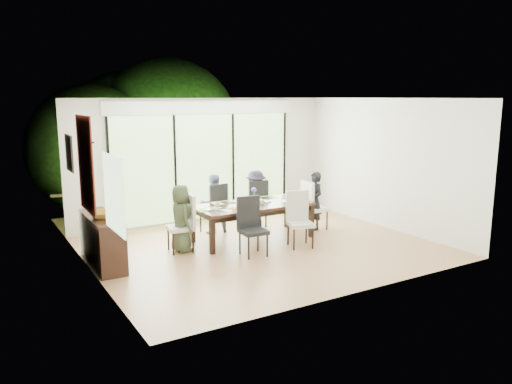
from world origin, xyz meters
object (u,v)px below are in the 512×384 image
chair_near_right (301,220)px  chair_near_left (253,227)px  vase (254,200)px  cup_b (262,202)px  sideboard (102,241)px  chair_left_end (180,223)px  person_right_end (315,201)px  chair_right_end (315,205)px  chair_far_right (255,203)px  chair_far_left (213,208)px  laptop (215,209)px  person_left_end (181,218)px  person_far_right (256,199)px  person_far_left (213,204)px  bowl (102,214)px  cup_c (285,197)px  cup_a (217,204)px  table_top (253,205)px

chair_near_right → chair_near_left: bearing=-163.0°
vase → cup_b: 0.18m
chair_near_right → sideboard: size_ratio=0.70×
chair_left_end → person_right_end: 2.98m
chair_left_end → chair_right_end: 3.00m
chair_far_right → vase: 0.97m
chair_far_left → laptop: 1.05m
laptop → sideboard: bearing=164.7°
chair_near_left → chair_far_left: bearing=92.3°
chair_near_right → person_left_end: (-1.98, 0.87, 0.09)m
person_right_end → person_far_right: size_ratio=1.00×
chair_far_right → person_right_end: bearing=147.6°
chair_left_end → laptop: chair_left_end is taller
person_far_left → person_far_right: (1.00, 0.00, 0.00)m
sideboard → bowl: bowl is taller
chair_right_end → cup_c: 0.74m
chair_near_left → chair_near_right: 1.00m
chair_near_right → person_right_end: size_ratio=0.85×
chair_near_right → sideboard: bearing=-176.6°
chair_near_left → person_left_end: bearing=142.4°
chair_far_left → sideboard: chair_far_left is taller
person_far_left → chair_far_right: bearing=179.9°
cup_c → sideboard: (-3.68, -0.15, -0.33)m
person_right_end → cup_a: (-2.18, 0.15, 0.14)m
vase → bowl: bowl is taller
chair_right_end → person_far_right: (-0.95, 0.83, 0.09)m
chair_near_right → table_top: bearing=136.9°
person_right_end → bowl: 4.37m
chair_near_right → laptop: 1.57m
cup_a → chair_near_left: bearing=-78.9°
table_top → person_far_left: (-0.45, 0.83, -0.07)m
chair_left_end → person_far_right: 2.21m
chair_far_right → person_far_right: 0.09m
chair_far_left → bowl: 2.66m
chair_left_end → chair_near_left: (1.00, -0.87, 0.00)m
bowl → person_far_right: bearing=16.0°
chair_far_right → person_left_end: 2.20m
chair_near_right → person_right_end: 1.31m
chair_near_right → cup_a: 1.59m
table_top → sideboard: bearing=-178.9°
person_left_end → cup_b: 1.64m
person_left_end → sideboard: size_ratio=0.82×
chair_left_end → cup_b: (1.65, -0.10, 0.23)m
sideboard → chair_near_right: bearing=-13.6°
vase → sideboard: (-2.93, -0.10, -0.35)m
vase → sideboard: sideboard is taller
chair_left_end → person_left_end: 0.09m
person_far_left → table_top: bearing=117.2°
table_top → chair_far_right: (0.55, 0.85, -0.16)m
table_top → person_right_end: bearing=0.0°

